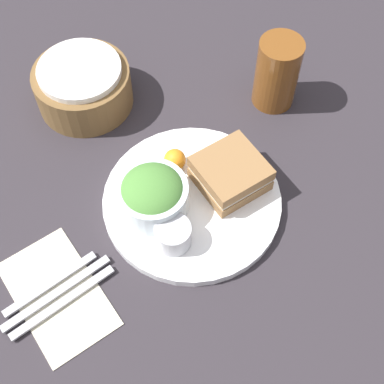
# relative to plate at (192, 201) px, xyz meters

# --- Properties ---
(ground_plane) EXTENTS (4.00, 4.00, 0.00)m
(ground_plane) POSITION_rel_plate_xyz_m (0.00, 0.00, -0.01)
(ground_plane) COLOR #2D282D
(plate) EXTENTS (0.29, 0.29, 0.02)m
(plate) POSITION_rel_plate_xyz_m (0.00, 0.00, 0.00)
(plate) COLOR white
(plate) RESTS_ON ground_plane
(sandwich) EXTENTS (0.10, 0.10, 0.05)m
(sandwich) POSITION_rel_plate_xyz_m (0.07, -0.01, 0.03)
(sandwich) COLOR olive
(sandwich) RESTS_ON plate
(salad_bowl) EXTENTS (0.11, 0.11, 0.07)m
(salad_bowl) POSITION_rel_plate_xyz_m (-0.06, 0.02, 0.04)
(salad_bowl) COLOR silver
(salad_bowl) RESTS_ON plate
(dressing_cup) EXTENTS (0.06, 0.06, 0.04)m
(dressing_cup) POSITION_rel_plate_xyz_m (-0.07, -0.05, 0.03)
(dressing_cup) COLOR #B7B7BC
(dressing_cup) RESTS_ON plate
(orange_wedge) EXTENTS (0.04, 0.04, 0.04)m
(orange_wedge) POSITION_rel_plate_xyz_m (0.01, 0.07, 0.03)
(orange_wedge) COLOR orange
(orange_wedge) RESTS_ON plate
(drink_glass) EXTENTS (0.08, 0.08, 0.13)m
(drink_glass) POSITION_rel_plate_xyz_m (0.25, 0.10, 0.06)
(drink_glass) COLOR brown
(drink_glass) RESTS_ON ground_plane
(bread_basket) EXTENTS (0.17, 0.17, 0.09)m
(bread_basket) POSITION_rel_plate_xyz_m (-0.03, 0.29, 0.03)
(bread_basket) COLOR brown
(bread_basket) RESTS_ON ground_plane
(napkin) EXTENTS (0.11, 0.19, 0.00)m
(napkin) POSITION_rel_plate_xyz_m (-0.25, -0.01, -0.01)
(napkin) COLOR beige
(napkin) RESTS_ON ground_plane
(fork) EXTENTS (0.17, 0.02, 0.01)m
(fork) POSITION_rel_plate_xyz_m (-0.25, -0.03, -0.00)
(fork) COLOR #B2B2B7
(fork) RESTS_ON napkin
(knife) EXTENTS (0.18, 0.02, 0.01)m
(knife) POSITION_rel_plate_xyz_m (-0.25, -0.01, -0.00)
(knife) COLOR #B2B2B7
(knife) RESTS_ON napkin
(spoon) EXTENTS (0.16, 0.02, 0.01)m
(spoon) POSITION_rel_plate_xyz_m (-0.25, 0.01, -0.00)
(spoon) COLOR #B2B2B7
(spoon) RESTS_ON napkin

